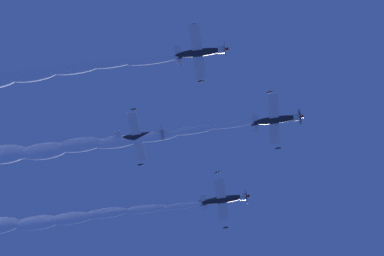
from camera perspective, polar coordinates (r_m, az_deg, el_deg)
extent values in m
ellipsoid|color=#232328|center=(73.71, 10.16, 0.98)|extent=(3.33, 7.23, 1.41)
cylinder|color=white|center=(74.26, 12.63, 1.30)|extent=(1.64, 1.32, 1.44)
cone|color=red|center=(74.39, 13.15, 1.37)|extent=(0.86, 0.91, 0.68)
cylinder|color=#3F3F47|center=(74.36, 13.03, 1.35)|extent=(3.05, 0.88, 3.16)
cube|color=white|center=(73.51, 10.01, 0.98)|extent=(8.66, 3.76, 3.14)
ellipsoid|color=#232328|center=(73.19, 10.50, -2.44)|extent=(0.58, 1.02, 0.33)
ellipsoid|color=#232328|center=(74.09, 9.52, 4.35)|extent=(0.58, 1.02, 0.33)
cube|color=white|center=(73.38, 7.76, 0.67)|extent=(3.23, 1.76, 1.17)
cube|color=#232328|center=(73.90, 7.66, 0.61)|extent=(0.81, 1.28, 1.16)
ellipsoid|color=#1E232D|center=(74.20, 10.36, 0.97)|extent=(1.34, 1.81, 0.90)
ellipsoid|color=#232328|center=(76.07, 3.80, -8.73)|extent=(3.42, 7.25, 1.60)
cylinder|color=white|center=(76.26, 6.26, -8.38)|extent=(1.68, 1.35, 1.49)
cone|color=red|center=(76.32, 6.78, -8.30)|extent=(0.88, 0.92, 0.71)
cylinder|color=#3F3F47|center=(76.31, 6.66, -8.32)|extent=(3.10, 0.96, 3.23)
cube|color=white|center=(75.88, 3.64, -8.76)|extent=(8.52, 3.72, 3.61)
ellipsoid|color=#232328|center=(76.01, 4.13, -12.06)|extent=(0.59, 1.03, 0.36)
ellipsoid|color=#232328|center=(76.01, 3.17, -5.45)|extent=(0.59, 1.03, 0.36)
cube|color=white|center=(76.07, 1.44, -9.06)|extent=(3.18, 1.75, 1.35)
cube|color=#232328|center=(76.60, 1.39, -9.07)|extent=(0.87, 1.32, 1.17)
ellipsoid|color=#1E232D|center=(76.52, 4.03, -8.70)|extent=(1.37, 1.82, 0.96)
ellipsoid|color=#232328|center=(69.67, 0.89, 9.21)|extent=(3.27, 7.23, 1.70)
cylinder|color=white|center=(69.64, 3.59, 9.55)|extent=(1.68, 1.29, 1.51)
cone|color=red|center=(69.65, 4.17, 9.61)|extent=(0.87, 0.90, 0.73)
cylinder|color=#3F3F47|center=(69.64, 4.04, 9.60)|extent=(3.16, 0.82, 3.25)
cube|color=white|center=(69.51, 0.70, 9.24)|extent=(8.44, 3.71, 3.76)
ellipsoid|color=#232328|center=(68.19, 1.11, 5.74)|extent=(0.58, 1.02, 0.37)
ellipsoid|color=#232328|center=(71.08, 0.30, 12.59)|extent=(0.58, 1.02, 0.37)
cube|color=white|center=(69.89, -1.68, 8.86)|extent=(3.14, 1.74, 1.41)
cube|color=#232328|center=(70.40, -1.68, 8.72)|extent=(0.88, 1.26, 1.18)
ellipsoid|color=#1E232D|center=(70.08, 1.18, 9.13)|extent=(1.35, 1.79, 0.99)
ellipsoid|color=#232328|center=(73.67, -6.56, -1.06)|extent=(3.42, 7.25, 1.63)
cylinder|color=white|center=(73.36, -4.05, -0.71)|extent=(1.66, 1.36, 1.48)
cone|color=red|center=(73.32, -3.51, -0.64)|extent=(0.87, 0.92, 0.71)
cylinder|color=#3F3F47|center=(73.33, -3.63, -0.65)|extent=(3.07, 0.97, 3.20)
cube|color=white|center=(73.52, -6.74, -1.06)|extent=(8.59, 3.74, 3.46)
ellipsoid|color=#232328|center=(73.04, -6.33, -4.48)|extent=(0.59, 1.03, 0.36)
ellipsoid|color=#232328|center=(74.25, -7.15, 2.30)|extent=(0.59, 1.03, 0.36)
cube|color=white|center=(74.14, -8.93, -1.39)|extent=(3.21, 1.75, 1.30)
cube|color=#232328|center=(74.68, -8.91, -1.44)|extent=(0.85, 1.32, 1.18)
ellipsoid|color=#1E232D|center=(74.07, -6.27, -1.06)|extent=(1.36, 1.83, 0.96)
ellipsoid|color=white|center=(73.08, 4.85, 0.41)|extent=(3.05, 7.74, 1.02)
ellipsoid|color=white|center=(72.81, -0.12, -0.26)|extent=(3.37, 7.84, 1.36)
ellipsoid|color=white|center=(73.46, -4.50, -1.01)|extent=(3.70, 7.93, 1.69)
ellipsoid|color=white|center=(74.64, -9.30, -1.68)|extent=(4.02, 8.02, 2.03)
ellipsoid|color=white|center=(75.91, -13.54, -2.00)|extent=(4.35, 8.11, 2.37)
ellipsoid|color=white|center=(77.65, -17.63, -2.71)|extent=(4.67, 8.21, 2.70)
ellipsoid|color=white|center=(80.05, -21.93, -3.02)|extent=(5.00, 8.30, 3.04)
ellipsoid|color=white|center=(76.36, -1.43, -9.51)|extent=(3.05, 7.74, 1.02)
ellipsoid|color=white|center=(77.08, -5.76, -9.83)|extent=(3.37, 7.84, 1.36)
ellipsoid|color=white|center=(78.14, -10.57, -10.20)|extent=(3.70, 7.93, 1.69)
ellipsoid|color=white|center=(79.70, -14.67, -10.64)|extent=(4.02, 8.02, 2.03)
ellipsoid|color=white|center=(81.73, -18.41, -10.95)|extent=(4.35, 8.11, 2.37)
ellipsoid|color=white|center=(69.94, -4.81, 8.20)|extent=(3.05, 7.74, 1.02)
ellipsoid|color=white|center=(70.82, -9.84, 7.80)|extent=(3.37, 7.84, 1.36)
ellipsoid|color=white|center=(71.93, -14.15, 7.07)|extent=(3.70, 7.93, 1.69)
ellipsoid|color=white|center=(73.96, -18.98, 6.15)|extent=(4.02, 8.02, 2.03)
ellipsoid|color=white|center=(75.16, -11.74, -1.85)|extent=(3.05, 7.74, 1.02)
ellipsoid|color=white|center=(76.69, -16.24, -2.26)|extent=(3.37, 7.84, 1.36)
ellipsoid|color=white|center=(78.74, -20.13, -3.02)|extent=(3.70, 7.93, 1.69)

